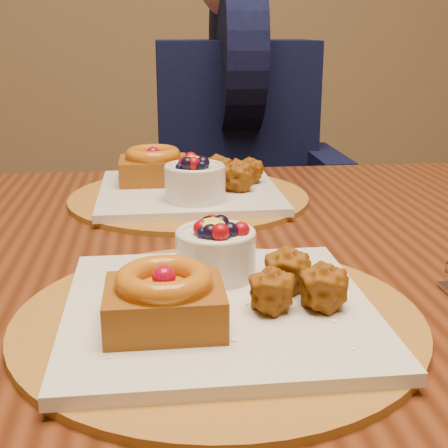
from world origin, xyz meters
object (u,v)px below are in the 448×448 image
(chair_far, at_px, (222,263))
(place_setting_far, at_px, (187,185))
(dining_table, at_px, (201,301))
(place_setting_near, at_px, (216,300))
(diner, at_px, (235,114))

(chair_far, bearing_deg, place_setting_far, -78.54)
(dining_table, distance_m, place_setting_near, 0.24)
(place_setting_far, xyz_separation_m, diner, (0.15, 0.57, 0.04))
(place_setting_near, height_order, chair_far, place_setting_near)
(dining_table, height_order, chair_far, chair_far)
(dining_table, xyz_separation_m, place_setting_far, (-0.00, 0.22, 0.10))
(chair_far, relative_size, diner, 1.08)
(dining_table, relative_size, diner, 2.09)
(place_setting_near, distance_m, diner, 1.01)
(dining_table, height_order, diner, diner)
(diner, bearing_deg, chair_far, -101.82)
(place_setting_near, relative_size, chair_far, 0.46)
(place_setting_near, xyz_separation_m, chair_far, (0.11, 0.92, -0.32))
(place_setting_near, bearing_deg, place_setting_far, 90.09)
(chair_far, height_order, diner, diner)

